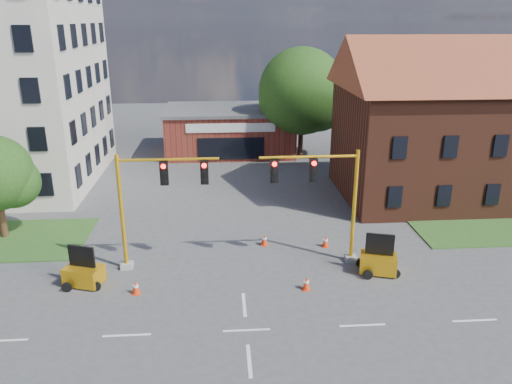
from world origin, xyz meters
TOP-DOWN VIEW (x-y plane):
  - ground at (0.00, 0.00)m, footprint 120.00×120.00m
  - lane_markings at (0.00, -3.00)m, footprint 60.00×36.00m
  - brick_shop at (0.00, 29.98)m, footprint 12.40×8.40m
  - townhouse_row at (18.00, 16.00)m, footprint 21.00×11.00m
  - tree_large at (6.90, 27.08)m, footprint 8.25×7.85m
  - signal_mast_west at (-4.36, 6.00)m, footprint 5.30×0.60m
  - signal_mast_east at (4.36, 6.00)m, footprint 5.30×0.60m
  - trailer_west at (-7.78, 4.39)m, footprint 2.04×1.67m
  - trailer_east at (7.05, 4.56)m, footprint 2.10×1.69m
  - cone_a at (-5.11, 3.33)m, footprint 0.40×0.40m
  - cone_b at (1.49, 8.28)m, footprint 0.40×0.40m
  - cone_c at (3.08, 3.14)m, footprint 0.40×0.40m
  - cone_d at (4.99, 7.81)m, footprint 0.40×0.40m
  - pickup_white at (12.55, 14.87)m, footprint 5.72×3.43m

SIDE VIEW (x-z plane):
  - ground at x=0.00m, z-range 0.00..0.00m
  - lane_markings at x=0.00m, z-range 0.00..0.01m
  - cone_a at x=-5.11m, z-range -0.01..0.69m
  - cone_b at x=1.49m, z-range -0.01..0.69m
  - cone_c at x=3.08m, z-range -0.01..0.69m
  - cone_d at x=4.99m, z-range -0.01..0.69m
  - trailer_west at x=-7.78m, z-range -0.38..1.63m
  - trailer_east at x=7.05m, z-range -0.39..1.69m
  - pickup_white at x=12.55m, z-range 0.00..1.49m
  - brick_shop at x=0.00m, z-range 0.01..4.31m
  - signal_mast_west at x=-4.36m, z-range 0.82..7.02m
  - signal_mast_east at x=4.36m, z-range 0.82..7.02m
  - townhouse_row at x=18.00m, z-range 0.18..11.68m
  - tree_large at x=6.90m, z-range 0.89..11.05m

